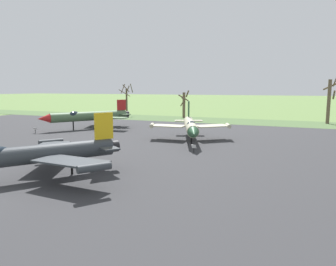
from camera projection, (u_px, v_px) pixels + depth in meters
name	position (u px, v px, depth m)	size (l,w,h in m)	color
asphalt_apron	(118.00, 151.00, 33.87)	(100.49, 59.28, 0.05)	#333335
grass_verge_strip	(211.00, 120.00, 66.23)	(160.49, 12.00, 0.06)	#4D693B
jet_fighter_front_left	(31.00, 154.00, 22.93)	(11.69, 13.04, 4.73)	#33383D
jet_fighter_rear_center	(191.00, 126.00, 40.16)	(10.50, 13.73, 4.85)	#B7B293
info_placard_rear_center	(194.00, 148.00, 32.86)	(0.53, 0.29, 0.92)	black
jet_fighter_rear_left	(88.00, 116.00, 52.09)	(11.48, 14.07, 4.70)	#4C6B47
info_placard_rear_left	(35.00, 130.00, 47.04)	(0.68, 0.37, 0.90)	black
bare_tree_far_left	(127.00, 98.00, 77.39)	(2.89, 3.39, 7.76)	brown
bare_tree_left_of_center	(184.00, 104.00, 71.72)	(2.39, 2.81, 6.21)	brown
bare_tree_center	(330.00, 99.00, 59.43)	(2.56, 2.34, 9.59)	brown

